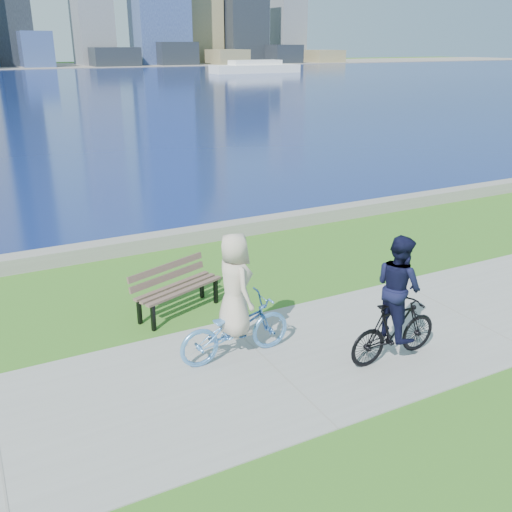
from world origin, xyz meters
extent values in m
plane|color=#2F651A|center=(0.00, 0.00, 0.00)|extent=(320.00, 320.00, 0.00)
cube|color=gray|center=(0.00, 0.00, 0.01)|extent=(80.00, 3.50, 0.02)
cube|color=gray|center=(0.00, 6.20, 0.17)|extent=(90.00, 0.50, 0.35)
cube|color=navy|center=(13.53, 122.94, 3.50)|extent=(6.11, 7.09, 7.00)
cube|color=black|center=(28.95, 120.69, 1.95)|extent=(9.71, 6.70, 3.89)
cube|color=black|center=(43.03, 121.46, 2.48)|extent=(8.68, 6.00, 4.97)
cube|color=olive|center=(55.18, 120.48, 1.66)|extent=(7.56, 9.07, 3.33)
cube|color=black|center=(70.67, 122.43, 2.17)|extent=(7.38, 9.41, 4.35)
cube|color=olive|center=(82.78, 122.17, 1.53)|extent=(7.97, 9.34, 3.06)
cube|color=black|center=(63.30, 127.47, 9.87)|extent=(9.90, 7.29, 19.74)
cube|color=slate|center=(77.47, 130.51, 14.33)|extent=(7.11, 6.99, 28.67)
cube|color=white|center=(42.71, 82.56, 0.65)|extent=(15.19, 4.34, 1.30)
cube|color=white|center=(42.71, 82.56, 1.68)|extent=(8.68, 3.25, 0.76)
cube|color=black|center=(-1.28, 2.04, 0.25)|extent=(0.08, 0.08, 0.49)
cube|color=black|center=(0.16, 2.58, 0.25)|extent=(0.08, 0.08, 0.49)
cube|color=black|center=(-1.42, 2.41, 0.25)|extent=(0.08, 0.08, 0.49)
cube|color=black|center=(0.02, 2.95, 0.25)|extent=(0.08, 0.08, 0.49)
cube|color=brown|center=(-0.56, 2.31, 0.52)|extent=(1.68, 0.72, 0.04)
cube|color=brown|center=(-0.62, 2.48, 0.52)|extent=(1.68, 0.72, 0.04)
cube|color=brown|center=(-0.68, 2.64, 0.52)|extent=(1.68, 0.72, 0.04)
cube|color=brown|center=(-0.73, 2.76, 0.66)|extent=(1.67, 0.68, 0.13)
cube|color=brown|center=(-0.74, 2.79, 0.84)|extent=(1.67, 0.68, 0.13)
imported|color=#5B9ADF|center=(-0.39, 0.55, 0.52)|extent=(0.69, 1.91, 1.00)
imported|color=beige|center=(-0.39, 0.55, 1.28)|extent=(0.54, 0.83, 1.66)
imported|color=black|center=(1.81, -0.68, 0.52)|extent=(0.52, 1.68, 1.01)
imported|color=black|center=(1.81, -0.68, 1.27)|extent=(0.63, 0.80, 1.65)
camera|label=1|loc=(-3.84, -6.76, 4.78)|focal=40.00mm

